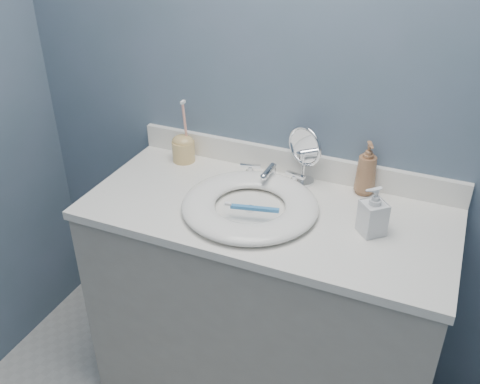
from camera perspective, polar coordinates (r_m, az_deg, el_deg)
The scene contains 12 objects.
back_wall at distance 1.86m, azimuth 6.26°, elevation 10.83°, with size 2.20×0.02×2.40m, color #4A606F.
vanity_cabinet at distance 2.05m, azimuth 2.60°, elevation -12.55°, with size 1.20×0.55×0.85m, color #AAA69C.
countertop at distance 1.78m, azimuth 2.93°, elevation -2.18°, with size 1.22×0.57×0.03m, color white.
backsplash at distance 1.96m, azimuth 5.70°, elevation 3.15°, with size 1.22×0.02×0.09m, color white.
basin at distance 1.75m, azimuth 1.08°, elevation -1.39°, with size 0.45×0.45×0.04m, color white, non-canonical shape.
drain at distance 1.76m, azimuth 1.07°, elevation -1.80°, with size 0.04×0.04×0.01m, color silver.
faucet at distance 1.90m, azimuth 3.34°, elevation 1.74°, with size 0.25×0.13×0.07m.
makeup_mirror at distance 1.87m, azimuth 6.87°, elevation 4.20°, with size 0.14×0.08×0.22m.
soap_bottle_amber at distance 1.86m, azimuth 13.36°, elevation 2.49°, with size 0.07×0.07×0.19m, color #916241.
soap_bottle_clear at distance 1.66m, azimuth 14.07°, elevation -1.94°, with size 0.07×0.07×0.16m, color silver.
toothbrush_holder at distance 2.05m, azimuth -6.06°, elevation 4.77°, with size 0.09×0.09×0.25m.
toothbrush_lying at distance 1.69m, azimuth 1.34°, elevation -1.74°, with size 0.17×0.05×0.02m.
Camera 1 is at (0.50, -0.43, 1.83)m, focal length 40.00 mm.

